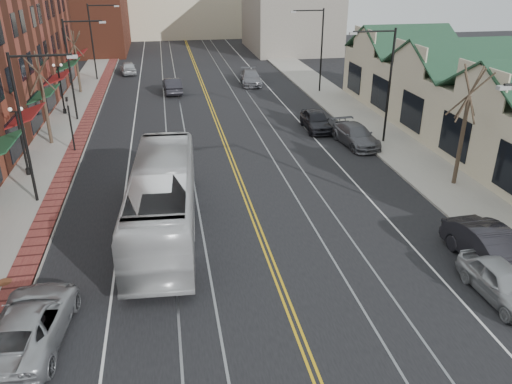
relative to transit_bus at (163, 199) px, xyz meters
name	(u,v)px	position (x,y,z in m)	size (l,w,h in m)	color
sidewalk_left	(43,175)	(-7.43, 8.45, -1.66)	(4.00, 120.00, 0.15)	gray
sidewalk_right	(401,151)	(16.57, 8.45, -1.66)	(4.00, 120.00, 0.15)	gray
building_right	(485,116)	(22.57, 8.45, 0.57)	(8.00, 36.00, 4.60)	beige
backdrop_left	(75,1)	(-11.43, 58.45, 5.27)	(14.00, 18.00, 14.00)	maroon
backdrop_mid	(182,9)	(4.57, 73.45, 2.77)	(22.00, 14.00, 9.00)	beige
backdrop_right	(290,12)	(19.57, 53.45, 3.77)	(12.00, 16.00, 11.00)	slate
streetlight_l_1	(29,114)	(-6.48, 4.45, 3.29)	(3.33, 0.25, 8.00)	black
streetlight_l_2	(74,60)	(-6.48, 20.45, 3.29)	(3.33, 0.25, 8.00)	black
streetlight_l_3	(96,34)	(-6.48, 36.45, 3.29)	(3.33, 0.25, 8.00)	black
streetlight_r_1	(385,75)	(15.61, 10.45, 3.29)	(3.33, 0.25, 8.00)	black
streetlight_r_2	(318,42)	(15.61, 26.45, 3.29)	(3.33, 0.25, 8.00)	black
lamppost_l_2	(22,143)	(-8.23, 8.45, 0.47)	(0.84, 0.28, 4.27)	black
lamppost_l_3	(61,90)	(-8.23, 22.45, 0.47)	(0.84, 0.28, 4.27)	black
tree_left_near	(44,97)	(-7.93, 14.45, 1.78)	(1.78, 1.37, 6.48)	#382B21
tree_left_far	(76,61)	(-7.93, 30.45, 1.54)	(1.66, 1.28, 6.02)	#382B21
tree_right_mid	(464,125)	(17.07, 2.45, 2.02)	(1.90, 1.46, 6.93)	#382B21
manhole_far	(4,282)	(-6.63, -3.55, -1.57)	(0.60, 0.60, 0.02)	#592D19
traffic_signal	(70,120)	(-6.03, 12.45, 0.62)	(0.18, 0.15, 3.80)	black
transit_bus	(163,199)	(0.00, 0.00, 0.00)	(2.91, 12.43, 3.46)	silver
parked_suv	(30,323)	(-4.73, -7.22, -0.99)	(2.45, 5.32, 1.48)	#A2A5A9
parked_car_a	(502,282)	(12.96, -7.97, -1.01)	(1.70, 4.23, 1.44)	#A2A5A9
parked_car_b	(492,250)	(13.87, -5.92, -0.88)	(1.81, 5.19, 1.71)	black
parked_car_c	(356,135)	(13.87, 10.41, -0.99)	(2.06, 5.08, 1.47)	#5D5E64
parked_car_d	(316,120)	(12.07, 14.44, -0.95)	(1.84, 4.56, 1.55)	#222328
distant_car_left	(172,86)	(1.25, 28.87, -0.96)	(1.63, 4.67, 1.54)	#232228
distant_car_right	(251,77)	(9.76, 31.33, -0.98)	(2.10, 5.17, 1.50)	slate
distant_car_far	(128,68)	(-3.61, 39.54, -1.00)	(1.73, 4.31, 1.47)	#B8BBC0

